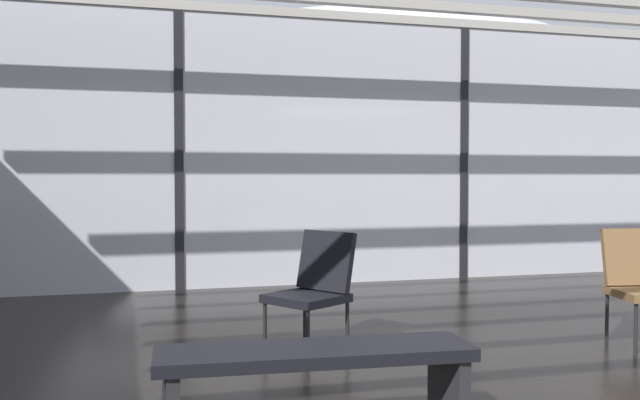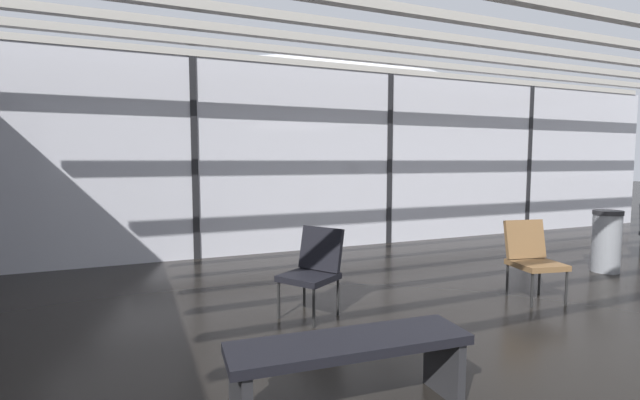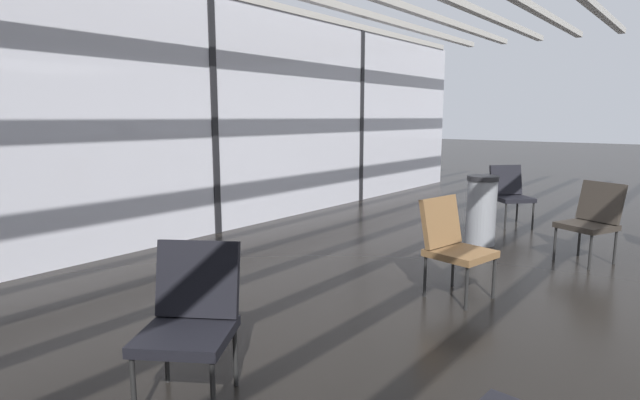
# 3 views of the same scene
# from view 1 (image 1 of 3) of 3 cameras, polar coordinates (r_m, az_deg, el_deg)

# --- Properties ---
(glass_curtain_wall) EXTENTS (14.00, 0.08, 3.12)m
(glass_curtain_wall) POSITION_cam_1_polar(r_m,az_deg,el_deg) (8.99, 11.49, 3.73)
(glass_curtain_wall) COLOR silver
(glass_curtain_wall) RESTS_ON ground
(window_mullion_0) EXTENTS (0.10, 0.12, 3.12)m
(window_mullion_0) POSITION_cam_1_polar(r_m,az_deg,el_deg) (8.03, -11.42, 3.95)
(window_mullion_0) COLOR black
(window_mullion_0) RESTS_ON ground
(window_mullion_1) EXTENTS (0.10, 0.12, 3.12)m
(window_mullion_1) POSITION_cam_1_polar(r_m,az_deg,el_deg) (8.99, 11.49, 3.73)
(window_mullion_1) COLOR black
(window_mullion_1) RESTS_ON ground
(parked_airplane) EXTENTS (12.50, 4.40, 4.40)m
(parked_airplane) POSITION_cam_1_polar(r_m,az_deg,el_deg) (13.18, 6.82, 5.96)
(parked_airplane) COLOR silver
(parked_airplane) RESTS_ON ground
(lounge_chair_3) EXTENTS (0.70, 0.69, 0.87)m
(lounge_chair_3) POSITION_cam_1_polar(r_m,az_deg,el_deg) (5.14, -0.45, -6.83)
(lounge_chair_3) COLOR black
(lounge_chair_3) RESTS_ON ground
(waiting_bench) EXTENTS (1.52, 0.51, 0.47)m
(waiting_bench) POSITION_cam_1_polar(r_m,az_deg,el_deg) (3.41, -0.41, -13.60)
(waiting_bench) COLOR black
(waiting_bench) RESTS_ON ground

